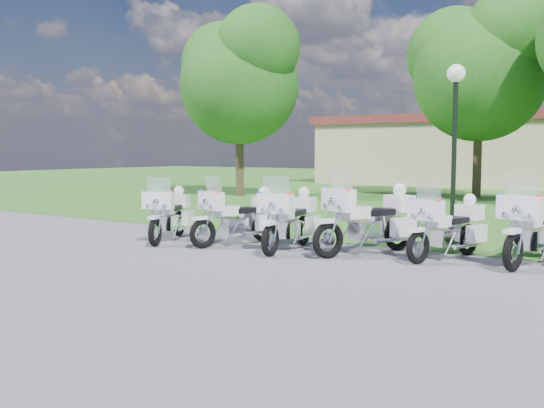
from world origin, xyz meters
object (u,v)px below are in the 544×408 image
Objects in this scene: motorcycle_5 at (536,226)px; motorcycle_4 at (448,226)px; motorcycle_0 at (169,213)px; lamp_post at (455,106)px; motorcycle_2 at (290,219)px; motorcycle_1 at (239,216)px; motorcycle_3 at (370,218)px.

motorcycle_4 is at bearing 23.09° from motorcycle_5.
motorcycle_0 is 0.85× the size of motorcycle_5.
motorcycle_0 is 7.34m from lamp_post.
motorcycle_5 reaches higher than motorcycle_2.
motorcycle_3 reaches higher than motorcycle_1.
lamp_post reaches higher than motorcycle_5.
motorcycle_4 is (4.28, 0.78, -0.02)m from motorcycle_1.
lamp_post is (-2.56, 3.41, 2.43)m from motorcycle_5.
lamp_post is at bearing -56.69° from motorcycle_4.
motorcycle_3 is 0.56× the size of lamp_post.
motorcycle_3 is (2.84, 0.47, 0.07)m from motorcycle_1.
motorcycle_5 is at bearing -143.20° from motorcycle_3.
motorcycle_2 is 0.98× the size of motorcycle_3.
motorcycle_1 is (1.63, 0.42, 0.01)m from motorcycle_0.
motorcycle_2 is at bearing 31.18° from motorcycle_4.
motorcycle_0 is 1.69m from motorcycle_1.
motorcycle_2 is 3.08m from motorcycle_4.
motorcycle_5 is 0.58× the size of lamp_post.
motorcycle_0 is 7.52m from motorcycle_5.
motorcycle_5 is (5.72, 1.13, 0.05)m from motorcycle_1.
motorcycle_2 is (2.92, 0.43, 0.03)m from motorcycle_0.
motorcycle_1 is 4.35m from motorcycle_4.
motorcycle_1 is at bearing 20.61° from motorcycle_5.
motorcycle_1 is 0.93× the size of motorcycle_3.
motorcycle_2 reaches higher than motorcycle_4.
motorcycle_3 is at bearing -153.55° from motorcycle_1.
motorcycle_3 is (1.55, 0.45, 0.06)m from motorcycle_2.
motorcycle_3 is at bearing 167.24° from motorcycle_0.
motorcycle_3 is at bearing -172.08° from motorcycle_2.
motorcycle_2 reaches higher than motorcycle_1.
motorcycle_4 is 0.88× the size of motorcycle_5.
motorcycle_2 is 1.61m from motorcycle_3.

